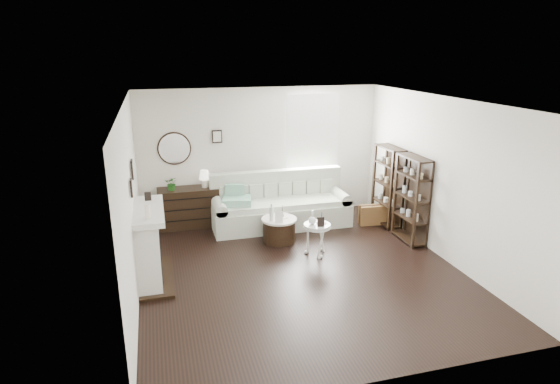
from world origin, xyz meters
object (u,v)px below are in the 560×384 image
object	(u,v)px
sofa	(280,208)
dresser	(189,207)
pedestal_table	(317,227)
drum_table	(279,230)

from	to	relation	value
sofa	dresser	size ratio (longest dim) A/B	2.31
sofa	pedestal_table	distance (m)	1.61
sofa	dresser	distance (m)	1.83
pedestal_table	drum_table	bearing A→B (deg)	123.19
sofa	drum_table	bearing A→B (deg)	-105.85
dresser	pedestal_table	xyz separation A→B (m)	(2.02, -1.97, 0.12)
sofa	dresser	xyz separation A→B (m)	(-1.79, 0.39, 0.04)
dresser	pedestal_table	size ratio (longest dim) A/B	2.11
dresser	drum_table	distance (m)	1.99
dresser	pedestal_table	distance (m)	2.82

